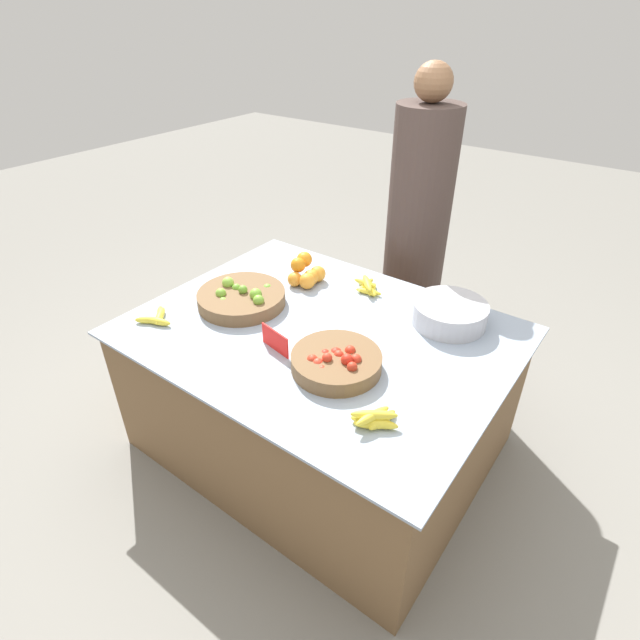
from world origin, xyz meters
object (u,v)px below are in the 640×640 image
(lime_bowl, at_px, (242,297))
(vendor_person, at_px, (416,236))
(price_sign, at_px, (275,340))
(tomato_basket, at_px, (336,362))
(metal_bowl, at_px, (450,313))

(lime_bowl, xyz_separation_m, vendor_person, (0.36, 1.00, 0.05))
(price_sign, bearing_deg, vendor_person, 100.69)
(tomato_basket, height_order, price_sign, tomato_basket)
(lime_bowl, xyz_separation_m, price_sign, (0.36, -0.18, 0.01))
(price_sign, bearing_deg, tomato_basket, 20.75)
(tomato_basket, xyz_separation_m, vendor_person, (-0.26, 1.13, 0.05))
(lime_bowl, distance_m, metal_bowl, 0.93)
(tomato_basket, height_order, vendor_person, vendor_person)
(metal_bowl, height_order, vendor_person, vendor_person)
(lime_bowl, bearing_deg, vendor_person, 70.04)
(tomato_basket, bearing_deg, lime_bowl, 167.77)
(metal_bowl, distance_m, price_sign, 0.76)
(lime_bowl, xyz_separation_m, metal_bowl, (0.83, 0.42, 0.01))
(price_sign, xyz_separation_m, vendor_person, (0.01, 1.18, 0.03))
(lime_bowl, distance_m, tomato_basket, 0.63)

